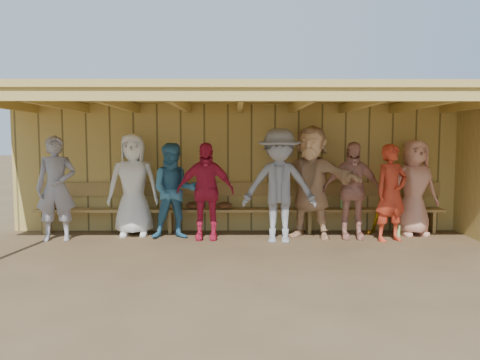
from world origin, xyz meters
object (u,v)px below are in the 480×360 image
(player_g, at_px, (391,193))
(bench, at_px, (240,204))
(player_a, at_px, (56,188))
(player_extra, at_px, (352,190))
(player_b, at_px, (133,185))
(player_e, at_px, (279,186))
(player_h, at_px, (414,188))
(player_f, at_px, (311,182))
(player_c, at_px, (174,191))
(player_d, at_px, (205,191))

(player_g, relative_size, bench, 0.22)
(player_a, distance_m, bench, 3.26)
(player_extra, bearing_deg, player_b, 178.74)
(player_a, relative_size, player_b, 0.98)
(player_e, xyz_separation_m, player_h, (2.50, 0.56, -0.09))
(player_f, distance_m, player_h, 1.91)
(player_b, distance_m, player_c, 0.82)
(player_b, relative_size, player_c, 1.10)
(player_c, distance_m, player_h, 4.32)
(player_f, bearing_deg, player_h, 26.94)
(player_b, bearing_deg, player_e, -18.19)
(player_h, bearing_deg, player_a, 174.98)
(player_a, height_order, bench, player_a)
(player_e, bearing_deg, player_g, 7.87)
(player_extra, bearing_deg, player_h, 15.42)
(player_h, relative_size, bench, 0.23)
(player_h, bearing_deg, bench, 165.64)
(player_d, xyz_separation_m, player_extra, (2.56, 0.03, 0.01))
(player_a, xyz_separation_m, player_h, (6.31, 0.39, -0.03))
(player_d, relative_size, player_f, 0.85)
(player_d, relative_size, bench, 0.22)
(bench, bearing_deg, player_extra, -16.72)
(player_g, bearing_deg, player_h, 20.18)
(player_b, relative_size, player_f, 0.93)
(player_a, relative_size, player_c, 1.08)
(player_a, bearing_deg, player_e, -12.46)
(bench, bearing_deg, player_b, -170.98)
(bench, bearing_deg, player_c, -153.86)
(player_h, relative_size, player_extra, 1.02)
(player_b, xyz_separation_m, player_c, (0.77, -0.26, -0.09))
(player_b, height_order, bench, player_b)
(player_d, bearing_deg, player_f, 4.59)
(player_e, height_order, player_g, player_e)
(player_c, height_order, player_e, player_e)
(player_a, xyz_separation_m, player_f, (4.41, 0.23, 0.09))
(player_a, bearing_deg, player_f, -6.92)
(player_b, height_order, player_g, player_b)
(player_d, bearing_deg, player_e, -11.37)
(player_e, xyz_separation_m, player_f, (0.60, 0.40, 0.04))
(player_b, height_order, player_f, player_f)
(player_c, bearing_deg, player_h, -4.48)
(player_b, xyz_separation_m, player_e, (2.58, -0.57, 0.03))
(player_c, height_order, player_extra, player_extra)
(player_c, height_order, bench, player_c)
(player_d, height_order, player_g, player_d)
(player_a, relative_size, player_d, 1.07)
(player_f, relative_size, bench, 0.26)
(player_b, distance_m, player_g, 4.53)
(player_b, height_order, player_d, player_b)
(player_d, relative_size, player_h, 0.97)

